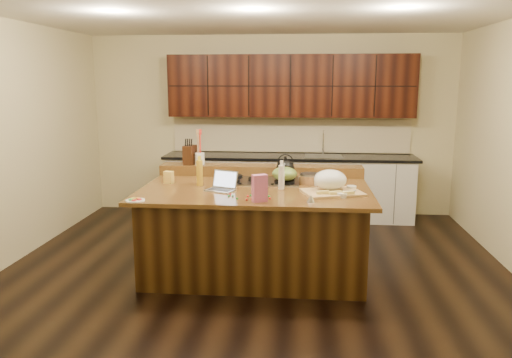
{
  "coord_description": "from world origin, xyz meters",
  "views": [
    {
      "loc": [
        0.48,
        -5.14,
        2.04
      ],
      "look_at": [
        0.0,
        0.05,
        1.0
      ],
      "focal_mm": 35.0,
      "sensor_mm": 36.0,
      "label": 1
    }
  ],
  "objects": [
    {
      "name": "ramekin_c",
      "position": [
        0.66,
        0.18,
        0.94
      ],
      "size": [
        0.13,
        0.13,
        0.04
      ],
      "primitive_type": "cylinder",
      "rotation": [
        0.0,
        0.0,
        -0.35
      ],
      "color": "white",
      "rests_on": "island"
    },
    {
      "name": "gumdrop_2",
      "position": [
        0.19,
        -0.53,
        0.93
      ],
      "size": [
        0.02,
        0.02,
        0.02
      ],
      "primitive_type": "ellipsoid",
      "color": "red",
      "rests_on": "island"
    },
    {
      "name": "gumdrop_10",
      "position": [
        0.02,
        -0.57,
        0.93
      ],
      "size": [
        0.02,
        0.02,
        0.02
      ],
      "primitive_type": "ellipsoid",
      "color": "red",
      "rests_on": "island"
    },
    {
      "name": "back_ledge",
      "position": [
        0.0,
        0.7,
        0.98
      ],
      "size": [
        2.4,
        0.3,
        0.12
      ],
      "primitive_type": "cube",
      "color": "black",
      "rests_on": "island"
    },
    {
      "name": "wooden_tray",
      "position": [
        0.78,
        -0.17,
        1.02
      ],
      "size": [
        0.66,
        0.56,
        0.23
      ],
      "rotation": [
        0.0,
        0.0,
        0.31
      ],
      "color": "tan",
      "rests_on": "island"
    },
    {
      "name": "gumdrop_1",
      "position": [
        0.17,
        -0.44,
        0.93
      ],
      "size": [
        0.02,
        0.02,
        0.02
      ],
      "primitive_type": "ellipsoid",
      "color": "#198C26",
      "rests_on": "island"
    },
    {
      "name": "gumdrop_7",
      "position": [
        -0.01,
        -0.42,
        0.93
      ],
      "size": [
        0.02,
        0.02,
        0.02
      ],
      "primitive_type": "ellipsoid",
      "color": "#198C26",
      "rests_on": "island"
    },
    {
      "name": "island",
      "position": [
        0.0,
        0.0,
        0.46
      ],
      "size": [
        2.4,
        1.6,
        0.92
      ],
      "color": "black",
      "rests_on": "ground"
    },
    {
      "name": "candy_plate",
      "position": [
        -1.07,
        -0.71,
        0.93
      ],
      "size": [
        0.18,
        0.18,
        0.01
      ],
      "primitive_type": "cylinder",
      "rotation": [
        0.0,
        0.0,
        -0.02
      ],
      "color": "white",
      "rests_on": "island"
    },
    {
      "name": "gumdrop_14",
      "position": [
        0.11,
        -0.45,
        0.93
      ],
      "size": [
        0.02,
        0.02,
        0.02
      ],
      "primitive_type": "ellipsoid",
      "color": "red",
      "rests_on": "island"
    },
    {
      "name": "cooktop",
      "position": [
        0.0,
        0.3,
        0.94
      ],
      "size": [
        0.92,
        0.52,
        0.05
      ],
      "color": "gray",
      "rests_on": "island"
    },
    {
      "name": "pink_bag",
      "position": [
        0.1,
        -0.62,
        1.05
      ],
      "size": [
        0.15,
        0.13,
        0.26
      ],
      "primitive_type": "cube",
      "rotation": [
        0.0,
        0.0,
        0.47
      ],
      "color": "#BE5988",
      "rests_on": "island"
    },
    {
      "name": "gumdrop_13",
      "position": [
        -0.22,
        -0.46,
        0.93
      ],
      "size": [
        0.02,
        0.02,
        0.02
      ],
      "primitive_type": "ellipsoid",
      "color": "#198C26",
      "rests_on": "island"
    },
    {
      "name": "kitchen_timer",
      "position": [
        0.57,
        -0.6,
        0.96
      ],
      "size": [
        0.09,
        0.09,
        0.07
      ],
      "primitive_type": "cone",
      "rotation": [
        0.0,
        0.0,
        0.17
      ],
      "color": "silver",
      "rests_on": "island"
    },
    {
      "name": "laptop",
      "position": [
        -0.33,
        -0.16,
        0.97
      ],
      "size": [
        0.35,
        0.31,
        0.2
      ],
      "rotation": [
        0.0,
        0.0,
        -0.39
      ],
      "color": "#B7B7BC",
      "rests_on": "island"
    },
    {
      "name": "gumdrop_8",
      "position": [
        0.07,
        -0.43,
        0.93
      ],
      "size": [
        0.02,
        0.02,
        0.02
      ],
      "primitive_type": "ellipsoid",
      "color": "red",
      "rests_on": "island"
    },
    {
      "name": "kettle",
      "position": [
        0.3,
        0.43,
        1.06
      ],
      "size": [
        0.21,
        0.21,
        0.19
      ],
      "primitive_type": "ellipsoid",
      "rotation": [
        0.0,
        0.0,
        0.02
      ],
      "color": "black",
      "rests_on": "cooktop"
    },
    {
      "name": "gumdrop_11",
      "position": [
        0.09,
        -0.52,
        0.93
      ],
      "size": [
        0.02,
        0.02,
        0.02
      ],
      "primitive_type": "ellipsoid",
      "color": "#198C26",
      "rests_on": "island"
    },
    {
      "name": "green_bowl",
      "position": [
        0.3,
        0.17,
        1.04
      ],
      "size": [
        0.28,
        0.28,
        0.15
      ],
      "primitive_type": "ellipsoid",
      "rotation": [
        0.0,
        0.0,
        0.03
      ],
      "color": "#546C2B",
      "rests_on": "cooktop"
    },
    {
      "name": "back_counter",
      "position": [
        0.3,
        2.23,
        0.98
      ],
      "size": [
        3.7,
        0.66,
        2.4
      ],
      "color": "silver",
      "rests_on": "ground"
    },
    {
      "name": "gumdrop_4",
      "position": [
        -0.03,
        -0.59,
        0.93
      ],
      "size": [
        0.02,
        0.02,
        0.02
      ],
      "primitive_type": "ellipsoid",
      "color": "red",
      "rests_on": "island"
    },
    {
      "name": "gumdrop_12",
      "position": [
        0.07,
        -0.43,
        0.93
      ],
      "size": [
        0.02,
        0.02,
        0.02
      ],
      "primitive_type": "ellipsoid",
      "color": "red",
      "rests_on": "island"
    },
    {
      "name": "package_box",
      "position": [
        -0.97,
        0.12,
        0.99
      ],
      "size": [
        0.11,
        0.09,
        0.14
      ],
      "primitive_type": "cube",
      "rotation": [
        0.0,
        0.0,
        -0.25
      ],
      "color": "#F2C855",
      "rests_on": "island"
    },
    {
      "name": "ramekin_a",
      "position": [
        0.88,
        -0.38,
        0.94
      ],
      "size": [
        0.13,
        0.13,
        0.04
      ],
      "primitive_type": "cylinder",
      "rotation": [
        0.0,
        0.0,
        -0.41
      ],
      "color": "white",
      "rests_on": "island"
    },
    {
      "name": "oil_bottle",
      "position": [
        -0.61,
        0.04,
        1.06
      ],
      "size": [
        0.09,
        0.09,
        0.27
      ],
      "primitive_type": "cylinder",
      "rotation": [
        0.0,
        0.0,
        0.27
      ],
      "color": "gold",
      "rests_on": "island"
    },
    {
      "name": "gumdrop_0",
      "position": [
        -0.03,
        -0.45,
        0.93
      ],
      "size": [
        0.02,
        0.02,
        0.02
      ],
      "primitive_type": "ellipsoid",
      "color": "red",
      "rests_on": "island"
    },
    {
      "name": "room",
      "position": [
        0.0,
        0.0,
        1.35
      ],
      "size": [
        5.52,
        5.02,
        2.72
      ],
      "color": "black",
      "rests_on": "ground"
    },
    {
      "name": "gumdrop_3",
      "position": [
        0.04,
        -0.41,
        0.93
      ],
      "size": [
        0.02,
        0.02,
        0.02
      ],
      "primitive_type": "ellipsoid",
      "color": "#198C26",
      "rests_on": "island"
    },
    {
      "name": "strainer_bowl",
      "position": [
        0.58,
        0.26,
        0.97
      ],
      "size": [
        0.26,
        0.26,
        0.09
      ],
      "primitive_type": "cylinder",
      "rotation": [
        0.0,
        0.0,
        -0.08
      ],
      "color": "#996B3F",
      "rests_on": "island"
    },
    {
      "name": "utensil_crock",
      "position": [
        -0.74,
        0.7,
        1.11
      ],
      "size": [
        0.13,
        0.13,
        0.14
      ],
      "primitive_type": "cylinder",
      "rotation": [
        0.0,
        0.0,
        0.06
      ],
      "color": "white",
      "rests_on": "back_ledge"
    },
    {
      "name": "gumdrop_5",
      "position": [
        -0.18,
        -0.46,
        0.93
      ],
      "size": [
        0.02,
        0.02,
        0.02
      ],
      "primitive_type": "ellipsoid",
      "color": "#198C26",
      "rests_on": "island"
    },
    {
      "name": "gumdrop_6",
      "position": [
        -0.22,
        -0.38,
        0.93
      ],
      "size": [
        0.02,
        0.02,
        0.02
      ],
      "primitive_type": "ellipsoid",
      "color": "red",
      "rests_on": "island"
    },
    {
      "name": "gumdrop_9",
      "position": [
        -0.12,
        -0.57,
        0.93
      ],
      "size": [
        0.02,
        0.02,
        0.02
      ],
      "primitive_type": "ellipsoid",
      "color": "#198C26",
      "rests_on": "island"
    },
    {
      "name": "ramekin_b",
      "position": [
        1.0,
        -0.04,
        0.94
      ],
      "size": [
        0.12,
        0.12,
        0.04
      ],
      "primitive_type": "cylinder",
      "rotation": [
        0.0,
        0.0,
        -0.22
      ],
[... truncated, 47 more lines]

